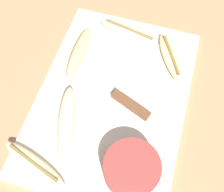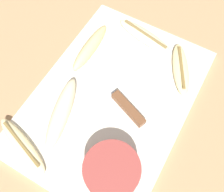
% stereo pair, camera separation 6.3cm
% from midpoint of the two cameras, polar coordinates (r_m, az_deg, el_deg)
% --- Properties ---
extents(ground_plane, '(4.00, 4.00, 0.00)m').
position_cam_midpoint_polar(ground_plane, '(0.65, 2.76, -1.15)').
color(ground_plane, tan).
extents(cutting_board, '(0.50, 0.35, 0.01)m').
position_cam_midpoint_polar(cutting_board, '(0.64, 2.78, -0.92)').
color(cutting_board, silver).
rests_on(cutting_board, ground_plane).
extents(knife, '(0.11, 0.23, 0.02)m').
position_cam_midpoint_polar(knife, '(0.62, 5.02, -1.55)').
color(knife, brown).
rests_on(knife, cutting_board).
extents(banana_soft_right, '(0.08, 0.17, 0.02)m').
position_cam_midpoint_polar(banana_soft_right, '(0.61, -16.18, -10.53)').
color(banana_soft_right, beige).
rests_on(banana_soft_right, cutting_board).
extents(banana_bright_far, '(0.18, 0.09, 0.04)m').
position_cam_midpoint_polar(banana_bright_far, '(0.60, -8.09, -3.90)').
color(banana_bright_far, beige).
rests_on(banana_bright_far, cutting_board).
extents(banana_spotted_left, '(0.16, 0.03, 0.04)m').
position_cam_midpoint_polar(banana_spotted_left, '(0.69, -2.16, 10.32)').
color(banana_spotted_left, '#DBC684').
rests_on(banana_spotted_left, cutting_board).
extents(banana_pale_long, '(0.08, 0.18, 0.02)m').
position_cam_midpoint_polar(banana_pale_long, '(0.73, 9.66, 12.46)').
color(banana_pale_long, beige).
rests_on(banana_pale_long, cutting_board).
extents(banana_ripe_center, '(0.16, 0.11, 0.02)m').
position_cam_midpoint_polar(banana_ripe_center, '(0.70, 17.25, 5.43)').
color(banana_ripe_center, beige).
rests_on(banana_ripe_center, cutting_board).
extents(prep_bowl, '(0.12, 0.12, 0.05)m').
position_cam_midpoint_polar(prep_bowl, '(0.55, 3.31, -16.32)').
color(prep_bowl, '#993D38').
rests_on(prep_bowl, cutting_board).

